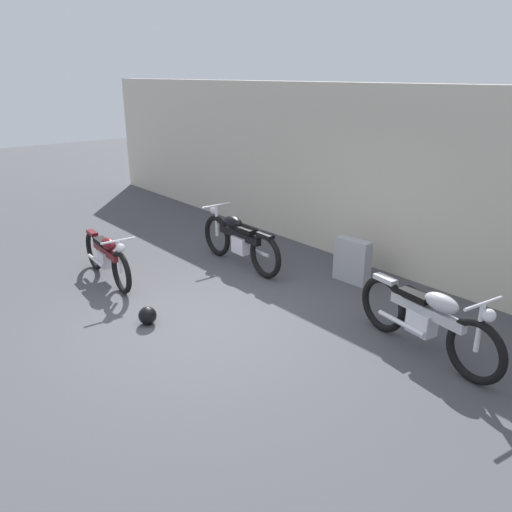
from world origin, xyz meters
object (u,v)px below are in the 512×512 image
helmet (148,316)px  motorcycle_black (239,240)px  motorcycle_silver (427,319)px  motorcycle_maroon (107,256)px  stone_marker (352,261)px

helmet → motorcycle_black: bearing=112.3°
motorcycle_silver → motorcycle_maroon: bearing=-148.7°
stone_marker → motorcycle_black: bearing=-151.6°
motorcycle_silver → motorcycle_black: bearing=-173.6°
stone_marker → helmet: size_ratio=2.91×
helmet → motorcycle_black: motorcycle_black is taller
motorcycle_black → stone_marker: bearing=-149.9°
motorcycle_silver → motorcycle_black: motorcycle_black is taller
motorcycle_silver → motorcycle_black: size_ratio=0.98×
helmet → motorcycle_silver: motorcycle_silver is taller
helmet → motorcycle_maroon: motorcycle_maroon is taller
motorcycle_maroon → stone_marker: bearing=54.1°
stone_marker → motorcycle_black: 1.99m
motorcycle_maroon → motorcycle_black: 2.24m
motorcycle_maroon → motorcycle_black: (0.83, 2.07, 0.05)m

